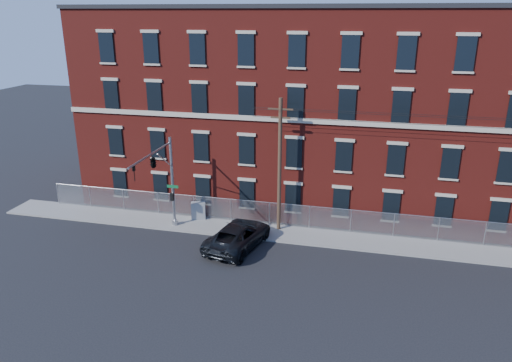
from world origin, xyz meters
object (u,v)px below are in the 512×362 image
(traffic_signal_mast, at_px, (158,169))
(pickup_truck, at_px, (238,235))
(utility_cabinet, at_px, (198,211))
(utility_pole_near, at_px, (280,163))

(traffic_signal_mast, height_order, pickup_truck, traffic_signal_mast)
(utility_cabinet, bearing_deg, utility_pole_near, -21.13)
(utility_pole_near, bearing_deg, pickup_truck, -124.00)
(pickup_truck, distance_m, utility_cabinet, 5.74)
(utility_pole_near, xyz_separation_m, utility_cabinet, (-6.60, 0.40, -4.53))
(traffic_signal_mast, xyz_separation_m, utility_cabinet, (1.40, 3.82, -4.58))
(pickup_truck, bearing_deg, utility_pole_near, -111.54)
(pickup_truck, bearing_deg, utility_cabinet, -28.44)
(traffic_signal_mast, xyz_separation_m, pickup_truck, (5.74, 0.06, -4.52))
(traffic_signal_mast, relative_size, utility_cabinet, 5.05)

